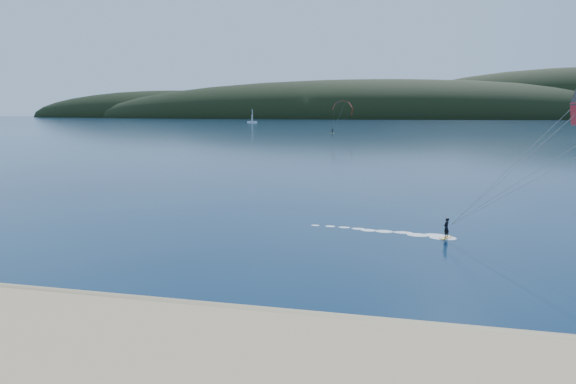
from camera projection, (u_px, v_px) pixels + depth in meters
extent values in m
plane|color=#081E3E|center=(159.00, 360.00, 18.78)|extent=(1800.00, 1800.00, 0.00)
cube|color=olive|center=(204.00, 313.00, 23.10)|extent=(220.00, 2.50, 0.10)
ellipsoid|color=black|center=(361.00, 118.00, 722.68)|extent=(840.00, 280.00, 110.00)
ellipsoid|color=black|center=(171.00, 117.00, 852.71)|extent=(520.00, 220.00, 90.00)
cube|color=gold|center=(446.00, 238.00, 36.90)|extent=(1.00, 1.23, 0.07)
imported|color=black|center=(446.00, 228.00, 36.77)|extent=(0.60, 0.65, 1.50)
cylinder|color=gray|center=(533.00, 173.00, 32.66)|extent=(0.02, 0.02, 13.49)
cube|color=gold|center=(333.00, 133.00, 216.27)|extent=(1.45, 1.50, 0.09)
imported|color=black|center=(333.00, 131.00, 216.11)|extent=(1.19, 1.20, 1.95)
cylinder|color=gray|center=(338.00, 121.00, 212.43)|extent=(0.02, 0.02, 10.34)
cube|color=white|center=(252.00, 122.00, 425.08)|extent=(8.79, 5.72, 1.47)
cylinder|color=white|center=(252.00, 115.00, 424.15)|extent=(0.21, 0.21, 11.53)
cube|color=white|center=(253.00, 115.00, 425.55)|extent=(1.10, 2.54, 8.39)
cube|color=white|center=(252.00, 118.00, 422.86)|extent=(0.86, 1.96, 5.24)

